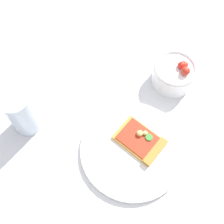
# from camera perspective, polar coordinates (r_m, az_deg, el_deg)

# --- Properties ---
(ground_plane) EXTENTS (2.40, 2.40, 0.00)m
(ground_plane) POSITION_cam_1_polar(r_m,az_deg,el_deg) (0.73, 4.09, -6.17)
(ground_plane) COLOR silver
(ground_plane) RESTS_ON ground
(plate) EXTENTS (0.25, 0.25, 0.01)m
(plate) POSITION_cam_1_polar(r_m,az_deg,el_deg) (0.72, 3.98, -7.41)
(plate) COLOR white
(plate) RESTS_ON ground_plane
(pizza_slice_main) EXTENTS (0.11, 0.13, 0.02)m
(pizza_slice_main) POSITION_cam_1_polar(r_m,az_deg,el_deg) (0.71, 6.01, -5.85)
(pizza_slice_main) COLOR gold
(pizza_slice_main) RESTS_ON plate
(salad_bowl) EXTENTS (0.11, 0.11, 0.08)m
(salad_bowl) POSITION_cam_1_polar(r_m,az_deg,el_deg) (0.80, 12.08, 7.36)
(salad_bowl) COLOR white
(salad_bowl) RESTS_ON ground_plane
(soda_glass) EXTENTS (0.07, 0.07, 0.14)m
(soda_glass) POSITION_cam_1_polar(r_m,az_deg,el_deg) (0.72, -17.21, -0.28)
(soda_glass) COLOR silver
(soda_glass) RESTS_ON ground_plane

